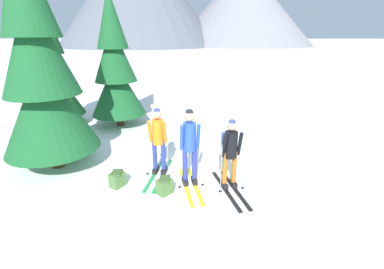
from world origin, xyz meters
The scene contains 9 objects.
ground_plane centered at (0.00, 0.00, 0.00)m, with size 400.00×400.00×0.00m, color white.
skier_in_orange centered at (-0.64, 0.21, 0.93)m, with size 0.60×1.72×1.71m.
skier_in_blue centered at (0.13, -0.26, 1.04)m, with size 0.66×1.68×1.83m.
skier_in_black centered at (1.03, -0.40, 0.92)m, with size 0.76×1.71×1.65m.
pine_tree_near centered at (-4.97, 3.94, 2.05)m, with size 1.86×1.86×4.49m.
pine_tree_mid centered at (-3.40, 0.54, 2.51)m, with size 2.27×2.27×5.49m.
pine_tree_far centered at (-2.68, 3.98, 2.19)m, with size 1.98×1.98×4.78m.
backpack_on_snow_front centered at (-1.53, -0.42, 0.19)m, with size 0.37×0.40×0.38m.
backpack_on_snow_beside centered at (-0.40, -0.68, 0.19)m, with size 0.40×0.40×0.38m.
Camera 1 is at (0.32, -5.72, 3.32)m, focal length 24.86 mm.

